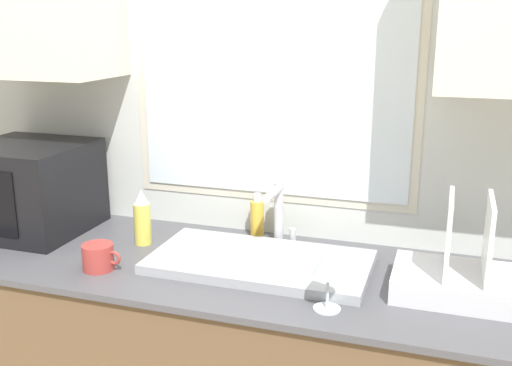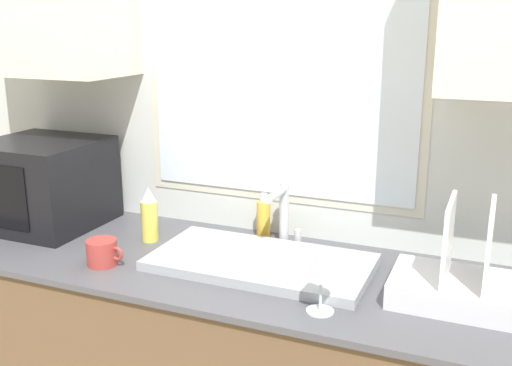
{
  "view_description": "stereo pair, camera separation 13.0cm",
  "coord_description": "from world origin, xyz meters",
  "px_view_note": "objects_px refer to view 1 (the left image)",
  "views": [
    {
      "loc": [
        0.59,
        -1.33,
        1.63
      ],
      "look_at": [
        0.06,
        0.28,
        1.16
      ],
      "focal_mm": 42.0,
      "sensor_mm": 36.0,
      "label": 1
    },
    {
      "loc": [
        0.71,
        -1.28,
        1.63
      ],
      "look_at": [
        0.06,
        0.28,
        1.16
      ],
      "focal_mm": 42.0,
      "sensor_mm": 36.0,
      "label": 2
    }
  ],
  "objects_px": {
    "faucet": "(278,210)",
    "soap_bottle": "(257,218)",
    "mug_near_sink": "(98,257)",
    "spray_bottle": "(142,218)",
    "dish_rack": "(464,278)",
    "wine_glass": "(328,262)",
    "microwave": "(29,188)"
  },
  "relations": [
    {
      "from": "microwave",
      "to": "spray_bottle",
      "type": "bearing_deg",
      "value": -0.22
    },
    {
      "from": "faucet",
      "to": "spray_bottle",
      "type": "xyz_separation_m",
      "value": [
        -0.45,
        -0.12,
        -0.04
      ]
    },
    {
      "from": "faucet",
      "to": "wine_glass",
      "type": "xyz_separation_m",
      "value": [
        0.25,
        -0.4,
        0.01
      ]
    },
    {
      "from": "faucet",
      "to": "soap_bottle",
      "type": "xyz_separation_m",
      "value": [
        -0.09,
        0.05,
        -0.06
      ]
    },
    {
      "from": "dish_rack",
      "to": "spray_bottle",
      "type": "height_order",
      "value": "dish_rack"
    },
    {
      "from": "microwave",
      "to": "soap_bottle",
      "type": "xyz_separation_m",
      "value": [
        0.81,
        0.17,
        -0.09
      ]
    },
    {
      "from": "soap_bottle",
      "to": "wine_glass",
      "type": "distance_m",
      "value": 0.57
    },
    {
      "from": "microwave",
      "to": "mug_near_sink",
      "type": "relative_size",
      "value": 3.21
    },
    {
      "from": "spray_bottle",
      "to": "mug_near_sink",
      "type": "bearing_deg",
      "value": -95.51
    },
    {
      "from": "spray_bottle",
      "to": "mug_near_sink",
      "type": "relative_size",
      "value": 1.52
    },
    {
      "from": "faucet",
      "to": "wine_glass",
      "type": "distance_m",
      "value": 0.47
    },
    {
      "from": "dish_rack",
      "to": "spray_bottle",
      "type": "bearing_deg",
      "value": 175.39
    },
    {
      "from": "faucet",
      "to": "microwave",
      "type": "relative_size",
      "value": 0.53
    },
    {
      "from": "spray_bottle",
      "to": "dish_rack",
      "type": "bearing_deg",
      "value": -4.61
    },
    {
      "from": "mug_near_sink",
      "to": "faucet",
      "type": "bearing_deg",
      "value": 37.63
    },
    {
      "from": "dish_rack",
      "to": "wine_glass",
      "type": "xyz_separation_m",
      "value": [
        -0.34,
        -0.19,
        0.08
      ]
    },
    {
      "from": "faucet",
      "to": "mug_near_sink",
      "type": "bearing_deg",
      "value": -142.37
    },
    {
      "from": "microwave",
      "to": "soap_bottle",
      "type": "height_order",
      "value": "microwave"
    },
    {
      "from": "soap_bottle",
      "to": "mug_near_sink",
      "type": "height_order",
      "value": "soap_bottle"
    },
    {
      "from": "dish_rack",
      "to": "wine_glass",
      "type": "height_order",
      "value": "dish_rack"
    },
    {
      "from": "soap_bottle",
      "to": "wine_glass",
      "type": "xyz_separation_m",
      "value": [
        0.34,
        -0.45,
        0.06
      ]
    },
    {
      "from": "dish_rack",
      "to": "wine_glass",
      "type": "bearing_deg",
      "value": -150.43
    },
    {
      "from": "microwave",
      "to": "wine_glass",
      "type": "distance_m",
      "value": 1.18
    },
    {
      "from": "faucet",
      "to": "mug_near_sink",
      "type": "relative_size",
      "value": 1.71
    },
    {
      "from": "microwave",
      "to": "dish_rack",
      "type": "relative_size",
      "value": 1.06
    },
    {
      "from": "faucet",
      "to": "dish_rack",
      "type": "relative_size",
      "value": 0.56
    },
    {
      "from": "microwave",
      "to": "mug_near_sink",
      "type": "bearing_deg",
      "value": -29.13
    },
    {
      "from": "soap_bottle",
      "to": "mug_near_sink",
      "type": "xyz_separation_m",
      "value": [
        -0.38,
        -0.41,
        -0.03
      ]
    },
    {
      "from": "dish_rack",
      "to": "spray_bottle",
      "type": "relative_size",
      "value": 1.99
    },
    {
      "from": "mug_near_sink",
      "to": "wine_glass",
      "type": "xyz_separation_m",
      "value": [
        0.72,
        -0.04,
        0.09
      ]
    },
    {
      "from": "faucet",
      "to": "soap_bottle",
      "type": "height_order",
      "value": "faucet"
    },
    {
      "from": "faucet",
      "to": "mug_near_sink",
      "type": "height_order",
      "value": "faucet"
    }
  ]
}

